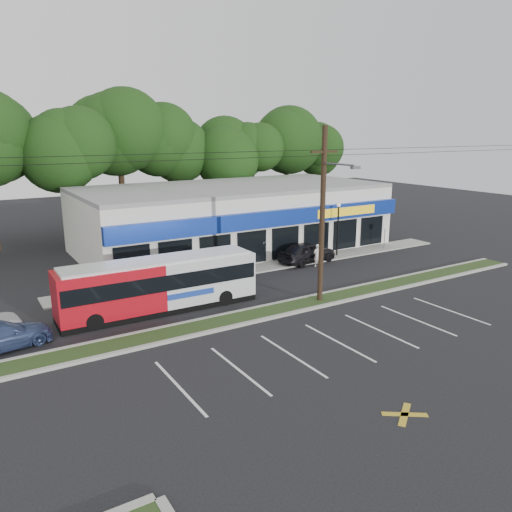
{
  "coord_description": "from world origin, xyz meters",
  "views": [
    {
      "loc": [
        -14.68,
        -20.58,
        9.69
      ],
      "look_at": [
        1.1,
        5.0,
        2.15
      ],
      "focal_mm": 35.0,
      "sensor_mm": 36.0,
      "label": 1
    }
  ],
  "objects": [
    {
      "name": "sidewalk",
      "position": [
        5.0,
        9.0,
        0.05
      ],
      "size": [
        32.0,
        2.2,
        0.1
      ],
      "primitive_type": "cube",
      "color": "#9E9E93",
      "rests_on": "ground"
    },
    {
      "name": "pedestrian_a",
      "position": [
        7.74,
        7.24,
        0.84
      ],
      "size": [
        0.65,
        0.46,
        1.69
      ],
      "primitive_type": "imported",
      "rotation": [
        0.0,
        0.0,
        3.24
      ],
      "color": "silver",
      "rests_on": "ground"
    },
    {
      "name": "sign_post",
      "position": [
        16.0,
        8.57,
        1.56
      ],
      "size": [
        0.45,
        0.1,
        2.23
      ],
      "color": "#59595E",
      "rests_on": "ground"
    },
    {
      "name": "utility_pole",
      "position": [
        2.83,
        0.93,
        5.41
      ],
      "size": [
        50.0,
        2.77,
        10.0
      ],
      "color": "black",
      "rests_on": "ground"
    },
    {
      "name": "grass_strip",
      "position": [
        0.0,
        1.0,
        0.06
      ],
      "size": [
        40.0,
        1.6,
        0.12
      ],
      "primitive_type": "cube",
      "color": "#283B18",
      "rests_on": "ground"
    },
    {
      "name": "lamp_post",
      "position": [
        11.0,
        8.8,
        2.67
      ],
      "size": [
        0.3,
        0.3,
        4.25
      ],
      "color": "black",
      "rests_on": "ground"
    },
    {
      "name": "car_dark",
      "position": [
        7.79,
        8.5,
        0.81
      ],
      "size": [
        4.93,
        2.46,
        1.61
      ],
      "primitive_type": "imported",
      "rotation": [
        0.0,
        0.0,
        1.69
      ],
      "color": "black",
      "rests_on": "ground"
    },
    {
      "name": "car_blue",
      "position": [
        -13.5,
        3.5,
        0.64
      ],
      "size": [
        4.68,
        2.54,
        1.29
      ],
      "primitive_type": "imported",
      "rotation": [
        0.0,
        0.0,
        1.74
      ],
      "color": "navy",
      "rests_on": "ground"
    },
    {
      "name": "strip_mall",
      "position": [
        5.5,
        15.91,
        2.65
      ],
      "size": [
        25.0,
        12.55,
        5.3
      ],
      "color": "beige",
      "rests_on": "ground"
    },
    {
      "name": "curb_north",
      "position": [
        0.0,
        1.85,
        0.07
      ],
      "size": [
        40.0,
        0.25,
        0.14
      ],
      "primitive_type": "cube",
      "color": "#9E9E93",
      "rests_on": "ground"
    },
    {
      "name": "tree_line",
      "position": [
        4.0,
        26.0,
        8.42
      ],
      "size": [
        46.76,
        6.76,
        11.83
      ],
      "color": "black",
      "rests_on": "ground"
    },
    {
      "name": "pedestrian_b",
      "position": [
        2.0,
        7.41,
        0.91
      ],
      "size": [
        0.98,
        0.81,
        1.81
      ],
      "primitive_type": "imported",
      "rotation": [
        0.0,
        0.0,
        2.99
      ],
      "color": "beige",
      "rests_on": "ground"
    },
    {
      "name": "ground",
      "position": [
        0.0,
        0.0,
        0.0
      ],
      "size": [
        120.0,
        120.0,
        0.0
      ],
      "primitive_type": "plane",
      "color": "black",
      "rests_on": "ground"
    },
    {
      "name": "metrobus",
      "position": [
        -5.44,
        4.5,
        1.56
      ],
      "size": [
        11.03,
        2.5,
        2.96
      ],
      "rotation": [
        0.0,
        0.0,
        -0.02
      ],
      "color": "#B00D18",
      "rests_on": "ground"
    },
    {
      "name": "curb_south",
      "position": [
        0.0,
        0.15,
        0.07
      ],
      "size": [
        40.0,
        0.25,
        0.14
      ],
      "primitive_type": "cube",
      "color": "#9E9E93",
      "rests_on": "ground"
    }
  ]
}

